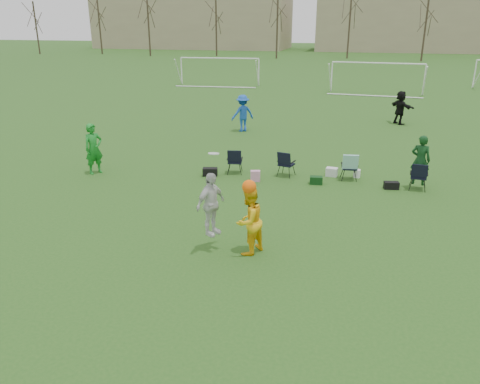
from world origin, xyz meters
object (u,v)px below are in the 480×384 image
(fielder_blue, at_px, (243,113))
(center_contest, at_px, (234,214))
(goal_left, at_px, (219,64))
(goal_mid, at_px, (378,69))
(fielder_black, at_px, (400,108))
(fielder_green_near, at_px, (94,149))

(fielder_blue, distance_m, center_contest, 13.99)
(goal_left, bearing_deg, center_contest, -77.40)
(center_contest, bearing_deg, goal_left, 107.60)
(center_contest, height_order, goal_mid, center_contest)
(center_contest, distance_m, goal_mid, 30.45)
(goal_left, distance_m, goal_mid, 14.14)
(goal_left, bearing_deg, fielder_black, -48.70)
(fielder_black, height_order, goal_left, goal_left)
(fielder_green_near, distance_m, goal_left, 27.42)
(fielder_black, bearing_deg, center_contest, 126.52)
(fielder_blue, distance_m, goal_mid, 18.06)
(center_contest, bearing_deg, goal_mid, 82.86)
(fielder_black, height_order, center_contest, center_contest)
(fielder_black, height_order, goal_mid, goal_mid)
(fielder_black, relative_size, center_contest, 0.72)
(center_contest, relative_size, goal_mid, 0.35)
(fielder_blue, xyz_separation_m, center_contest, (3.26, -13.60, 0.07))
(fielder_green_near, relative_size, center_contest, 0.75)
(fielder_blue, height_order, goal_left, goal_left)
(goal_mid, bearing_deg, center_contest, -93.14)
(fielder_black, relative_size, goal_mid, 0.25)
(goal_left, bearing_deg, fielder_blue, -74.50)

